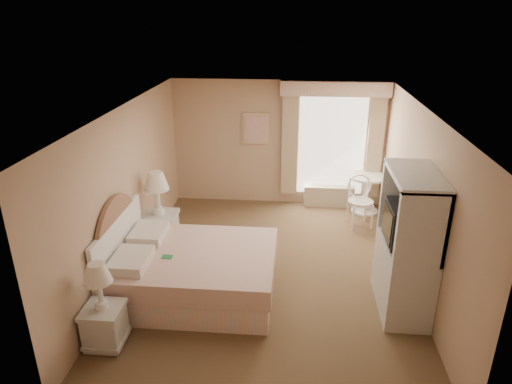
# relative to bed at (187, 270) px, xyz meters

# --- Properties ---
(room) EXTENTS (4.21, 5.51, 2.51)m
(room) POSITION_rel_bed_xyz_m (1.11, 0.66, 0.88)
(room) COLOR brown
(room) RESTS_ON ground
(window) EXTENTS (2.05, 0.22, 2.51)m
(window) POSITION_rel_bed_xyz_m (2.16, 3.31, 0.97)
(window) COLOR white
(window) RESTS_ON room
(framed_art) EXTENTS (0.52, 0.04, 0.62)m
(framed_art) POSITION_rel_bed_xyz_m (0.66, 3.37, 1.18)
(framed_art) COLOR tan
(framed_art) RESTS_ON room
(bed) EXTENTS (2.22, 1.74, 1.54)m
(bed) POSITION_rel_bed_xyz_m (0.00, 0.00, 0.00)
(bed) COLOR #DBA48E
(bed) RESTS_ON room
(nightstand_near) EXTENTS (0.45, 0.45, 1.10)m
(nightstand_near) POSITION_rel_bed_xyz_m (-0.73, -1.14, 0.05)
(nightstand_near) COLOR silver
(nightstand_near) RESTS_ON room
(nightstand_far) EXTENTS (0.56, 0.56, 1.35)m
(nightstand_far) POSITION_rel_bed_xyz_m (-0.73, 1.21, 0.14)
(nightstand_far) COLOR silver
(nightstand_far) RESTS_ON room
(round_table) EXTENTS (0.71, 0.71, 0.75)m
(round_table) POSITION_rel_bed_xyz_m (2.86, 3.06, 0.13)
(round_table) COLOR white
(round_table) RESTS_ON room
(cafe_chair) EXTENTS (0.53, 0.53, 0.94)m
(cafe_chair) POSITION_rel_bed_xyz_m (2.67, 2.48, 0.18)
(cafe_chair) COLOR white
(cafe_chair) RESTS_ON room
(armoire) EXTENTS (0.58, 1.16, 1.92)m
(armoire) POSITION_rel_bed_xyz_m (2.93, -0.06, 0.43)
(armoire) COLOR silver
(armoire) RESTS_ON room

